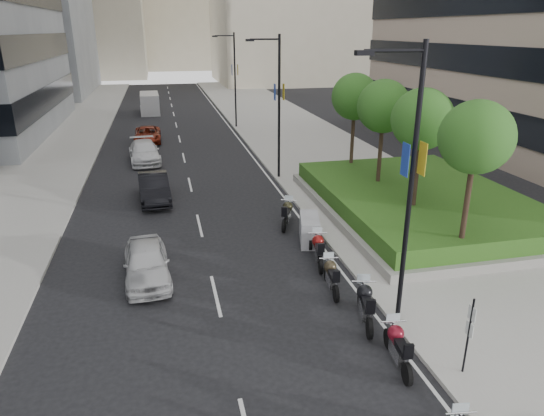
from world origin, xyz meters
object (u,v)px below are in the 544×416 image
object	(u,v)px
lamp_post_1	(277,101)
car_a	(147,263)
motorcycle_4	(318,250)
car_d	(148,135)
parking_sign	(469,332)
car_b	(154,188)
motorcycle_2	(365,304)
lamp_post_0	(407,177)
car_c	(144,152)
motorcycle_1	(398,346)
motorcycle_5	(309,230)
motorcycle_3	(331,276)
lamp_post_2	(233,76)
motorcycle_6	(287,214)
delivery_van	(150,104)

from	to	relation	value
lamp_post_1	car_a	world-z (taller)	lamp_post_1
motorcycle_4	car_d	bearing A→B (deg)	27.07
parking_sign	car_b	bearing A→B (deg)	116.01
motorcycle_2	car_b	xyz separation A→B (m)	(-6.86, 14.18, 0.11)
lamp_post_0	car_c	xyz separation A→B (m)	(-8.51, 23.43, -4.31)
car_c	motorcycle_1	bearing A→B (deg)	-78.35
motorcycle_5	lamp_post_0	bearing A→B (deg)	-158.98
car_b	car_d	world-z (taller)	car_b
motorcycle_5	car_b	xyz separation A→B (m)	(-6.94, 7.58, 0.15)
motorcycle_1	car_c	size ratio (longest dim) A/B	0.44
parking_sign	lamp_post_0	bearing A→B (deg)	102.33
motorcycle_5	car_c	size ratio (longest dim) A/B	0.42
parking_sign	motorcycle_1	bearing A→B (deg)	149.97
lamp_post_0	motorcycle_3	xyz separation A→B (m)	(-1.36, 2.44, -4.48)
motorcycle_4	motorcycle_5	xyz separation A→B (m)	(0.27, 2.14, -0.01)
parking_sign	motorcycle_4	size ratio (longest dim) A/B	1.07
car_d	car_a	bearing A→B (deg)	-88.99
motorcycle_1	motorcycle_4	distance (m)	6.74
lamp_post_2	motorcycle_1	distance (m)	37.37
motorcycle_5	car_d	size ratio (longest dim) A/B	0.46
motorcycle_6	motorcycle_1	bearing A→B (deg)	-154.12
lamp_post_1	car_b	size ratio (longest dim) A/B	1.93
motorcycle_2	motorcycle_6	bearing A→B (deg)	16.51
motorcycle_6	car_c	distance (m)	16.08
motorcycle_2	delivery_van	world-z (taller)	delivery_van
parking_sign	motorcycle_5	xyz separation A→B (m)	(-1.53, 9.79, -0.83)
lamp_post_1	car_c	bearing A→B (deg)	142.93
motorcycle_3	motorcycle_5	bearing A→B (deg)	0.54
lamp_post_1	motorcycle_3	size ratio (longest dim) A/B	4.07
motorcycle_3	car_d	world-z (taller)	car_d
motorcycle_1	motorcycle_4	xyz separation A→B (m)	(-0.22, 6.73, 0.02)
motorcycle_2	lamp_post_1	bearing A→B (deg)	10.61
delivery_van	motorcycle_2	bearing A→B (deg)	-82.47
motorcycle_2	car_c	distance (m)	24.43
lamp_post_2	motorcycle_1	world-z (taller)	lamp_post_2
lamp_post_1	delivery_van	size ratio (longest dim) A/B	1.64
parking_sign	delivery_van	world-z (taller)	parking_sign
motorcycle_6	lamp_post_1	bearing A→B (deg)	13.89
motorcycle_1	car_c	bearing A→B (deg)	24.41
lamp_post_1	motorcycle_4	xyz separation A→B (m)	(-1.14, -12.35, -4.44)
parking_sign	car_c	xyz separation A→B (m)	(-9.17, 26.43, -0.70)
car_d	motorcycle_4	bearing A→B (deg)	-73.83
car_c	car_b	bearing A→B (deg)	-90.54
lamp_post_2	car_c	xyz separation A→B (m)	(-8.51, -11.57, -4.31)
car_c	lamp_post_0	bearing A→B (deg)	-74.95
motorcycle_1	motorcycle_2	world-z (taller)	motorcycle_2
lamp_post_1	lamp_post_2	xyz separation A→B (m)	(0.00, 18.00, 0.00)
motorcycle_3	car_d	bearing A→B (deg)	21.01
lamp_post_0	motorcycle_3	world-z (taller)	lamp_post_0
car_b	car_c	size ratio (longest dim) A/B	0.90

